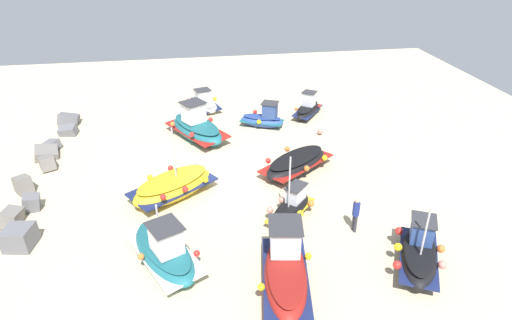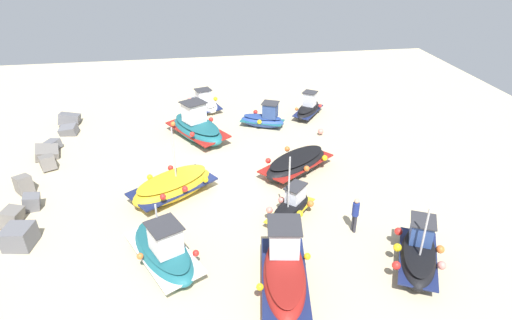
{
  "view_description": "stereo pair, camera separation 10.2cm",
  "coord_description": "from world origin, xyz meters",
  "px_view_note": "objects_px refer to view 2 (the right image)",
  "views": [
    {
      "loc": [
        -21.66,
        1.06,
        12.47
      ],
      "look_at": [
        -0.2,
        -2.47,
        0.9
      ],
      "focal_mm": 31.26,
      "sensor_mm": 36.0,
      "label": 1
    },
    {
      "loc": [
        -21.68,
        0.96,
        12.47
      ],
      "look_at": [
        -0.2,
        -2.47,
        0.9
      ],
      "focal_mm": 31.26,
      "sensor_mm": 36.0,
      "label": 2
    }
  ],
  "objects_px": {
    "fishing_boat_0": "(291,208)",
    "fishing_boat_5": "(164,250)",
    "fishing_boat_9": "(284,271)",
    "fishing_boat_6": "(197,127)",
    "mooring_buoy_0": "(321,131)",
    "fishing_boat_3": "(296,163)",
    "fishing_boat_8": "(205,102)",
    "fishing_boat_4": "(308,109)",
    "person_walking": "(355,213)",
    "fishing_boat_2": "(173,186)",
    "fishing_boat_1": "(264,119)",
    "fishing_boat_7": "(418,254)"
  },
  "relations": [
    {
      "from": "fishing_boat_0",
      "to": "fishing_boat_7",
      "type": "xyz_separation_m",
      "value": [
        -4.2,
        -4.32,
        0.11
      ]
    },
    {
      "from": "mooring_buoy_0",
      "to": "fishing_boat_3",
      "type": "bearing_deg",
      "value": 148.6
    },
    {
      "from": "fishing_boat_2",
      "to": "fishing_boat_8",
      "type": "xyz_separation_m",
      "value": [
        12.25,
        -2.3,
        -0.15
      ]
    },
    {
      "from": "fishing_boat_7",
      "to": "person_walking",
      "type": "height_order",
      "value": "fishing_boat_7"
    },
    {
      "from": "fishing_boat_7",
      "to": "person_walking",
      "type": "xyz_separation_m",
      "value": [
        2.65,
        1.74,
        0.37
      ]
    },
    {
      "from": "fishing_boat_9",
      "to": "fishing_boat_2",
      "type": "bearing_deg",
      "value": 39.94
    },
    {
      "from": "fishing_boat_5",
      "to": "person_walking",
      "type": "distance_m",
      "value": 8.53
    },
    {
      "from": "fishing_boat_1",
      "to": "fishing_boat_8",
      "type": "distance_m",
      "value": 5.67
    },
    {
      "from": "fishing_boat_6",
      "to": "mooring_buoy_0",
      "type": "bearing_deg",
      "value": -126.55
    },
    {
      "from": "fishing_boat_3",
      "to": "fishing_boat_5",
      "type": "xyz_separation_m",
      "value": [
        -6.63,
        7.19,
        0.11
      ]
    },
    {
      "from": "fishing_boat_3",
      "to": "fishing_boat_8",
      "type": "bearing_deg",
      "value": -103.6
    },
    {
      "from": "fishing_boat_5",
      "to": "fishing_boat_0",
      "type": "bearing_deg",
      "value": 86.52
    },
    {
      "from": "fishing_boat_0",
      "to": "fishing_boat_3",
      "type": "relative_size",
      "value": 0.7
    },
    {
      "from": "fishing_boat_1",
      "to": "fishing_boat_4",
      "type": "relative_size",
      "value": 0.95
    },
    {
      "from": "fishing_boat_9",
      "to": "person_walking",
      "type": "bearing_deg",
      "value": -43.24
    },
    {
      "from": "fishing_boat_3",
      "to": "fishing_boat_6",
      "type": "xyz_separation_m",
      "value": [
        5.44,
        5.33,
        0.21
      ]
    },
    {
      "from": "fishing_boat_2",
      "to": "fishing_boat_8",
      "type": "distance_m",
      "value": 12.46
    },
    {
      "from": "fishing_boat_2",
      "to": "fishing_boat_8",
      "type": "bearing_deg",
      "value": -135.97
    },
    {
      "from": "fishing_boat_6",
      "to": "person_walking",
      "type": "height_order",
      "value": "fishing_boat_6"
    },
    {
      "from": "fishing_boat_9",
      "to": "fishing_boat_4",
      "type": "bearing_deg",
      "value": -8.46
    },
    {
      "from": "fishing_boat_0",
      "to": "fishing_boat_5",
      "type": "distance_m",
      "value": 6.36
    },
    {
      "from": "fishing_boat_8",
      "to": "fishing_boat_2",
      "type": "bearing_deg",
      "value": 151.81
    },
    {
      "from": "fishing_boat_0",
      "to": "fishing_boat_1",
      "type": "xyz_separation_m",
      "value": [
        10.81,
        -0.59,
        0.07
      ]
    },
    {
      "from": "fishing_boat_4",
      "to": "fishing_boat_6",
      "type": "height_order",
      "value": "fishing_boat_6"
    },
    {
      "from": "fishing_boat_5",
      "to": "mooring_buoy_0",
      "type": "height_order",
      "value": "fishing_boat_5"
    },
    {
      "from": "fishing_boat_6",
      "to": "mooring_buoy_0",
      "type": "relative_size",
      "value": 11.21
    },
    {
      "from": "fishing_boat_6",
      "to": "fishing_boat_1",
      "type": "bearing_deg",
      "value": -106.67
    },
    {
      "from": "fishing_boat_3",
      "to": "fishing_boat_9",
      "type": "height_order",
      "value": "fishing_boat_9"
    },
    {
      "from": "fishing_boat_4",
      "to": "fishing_boat_9",
      "type": "relative_size",
      "value": 0.7
    },
    {
      "from": "fishing_boat_5",
      "to": "fishing_boat_8",
      "type": "xyz_separation_m",
      "value": [
        17.36,
        -2.64,
        -0.2
      ]
    },
    {
      "from": "fishing_boat_8",
      "to": "person_walking",
      "type": "height_order",
      "value": "person_walking"
    },
    {
      "from": "fishing_boat_5",
      "to": "fishing_boat_9",
      "type": "height_order",
      "value": "fishing_boat_5"
    },
    {
      "from": "fishing_boat_2",
      "to": "mooring_buoy_0",
      "type": "bearing_deg",
      "value": 176.86
    },
    {
      "from": "fishing_boat_0",
      "to": "fishing_boat_5",
      "type": "bearing_deg",
      "value": 154.83
    },
    {
      "from": "fishing_boat_5",
      "to": "fishing_boat_3",
      "type": "bearing_deg",
      "value": 107.21
    },
    {
      "from": "fishing_boat_8",
      "to": "fishing_boat_0",
      "type": "bearing_deg",
      "value": 174.7
    },
    {
      "from": "fishing_boat_8",
      "to": "fishing_boat_6",
      "type": "bearing_deg",
      "value": 154.02
    },
    {
      "from": "fishing_boat_1",
      "to": "fishing_boat_7",
      "type": "xyz_separation_m",
      "value": [
        -15.01,
        -3.73,
        0.04
      ]
    },
    {
      "from": "fishing_boat_6",
      "to": "fishing_boat_2",
      "type": "bearing_deg",
      "value": 137.5
    },
    {
      "from": "fishing_boat_3",
      "to": "fishing_boat_9",
      "type": "distance_m",
      "value": 9.14
    },
    {
      "from": "fishing_boat_6",
      "to": "mooring_buoy_0",
      "type": "distance_m",
      "value": 8.17
    },
    {
      "from": "mooring_buoy_0",
      "to": "fishing_boat_5",
      "type": "bearing_deg",
      "value": 138.28
    },
    {
      "from": "fishing_boat_5",
      "to": "fishing_boat_7",
      "type": "xyz_separation_m",
      "value": [
        -1.82,
        -10.22,
        -0.02
      ]
    },
    {
      "from": "fishing_boat_0",
      "to": "fishing_boat_6",
      "type": "relative_size",
      "value": 0.63
    },
    {
      "from": "fishing_boat_6",
      "to": "fishing_boat_8",
      "type": "height_order",
      "value": "fishing_boat_6"
    },
    {
      "from": "fishing_boat_0",
      "to": "fishing_boat_5",
      "type": "xyz_separation_m",
      "value": [
        -2.38,
        5.9,
        0.13
      ]
    },
    {
      "from": "fishing_boat_1",
      "to": "fishing_boat_6",
      "type": "height_order",
      "value": "fishing_boat_6"
    },
    {
      "from": "fishing_boat_0",
      "to": "fishing_boat_1",
      "type": "distance_m",
      "value": 10.83
    },
    {
      "from": "fishing_boat_2",
      "to": "fishing_boat_1",
      "type": "bearing_deg",
      "value": -162.59
    },
    {
      "from": "fishing_boat_5",
      "to": "fishing_boat_4",
      "type": "bearing_deg",
      "value": 120.03
    }
  ]
}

